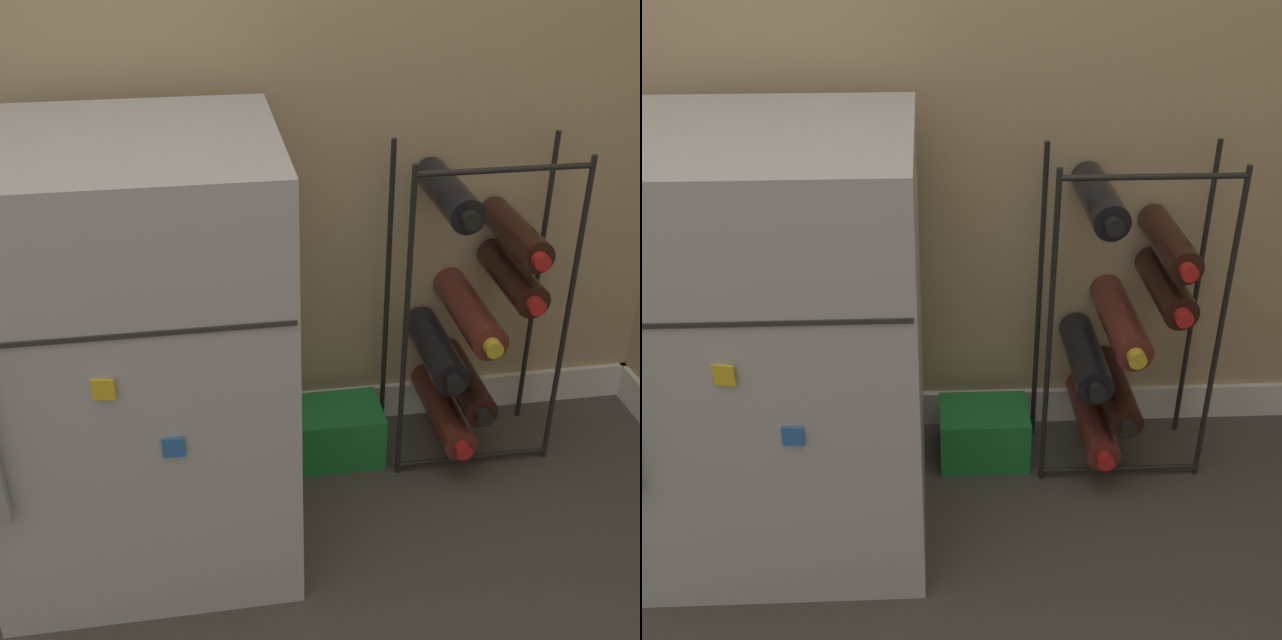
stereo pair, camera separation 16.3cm
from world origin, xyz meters
The scene contains 4 objects.
ground_plane centered at (0.00, 0.00, 0.00)m, with size 14.00×14.00×0.00m, color #423D38.
mini_fridge centered at (-0.34, 0.23, 0.42)m, with size 0.55×0.54×0.84m.
wine_rack centered at (0.37, 0.40, 0.35)m, with size 0.37×0.33×0.74m.
soda_box centered at (0.08, 0.40, 0.07)m, with size 0.21×0.15×0.13m.
Camera 1 is at (-0.20, -1.09, 1.22)m, focal length 45.00 mm.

